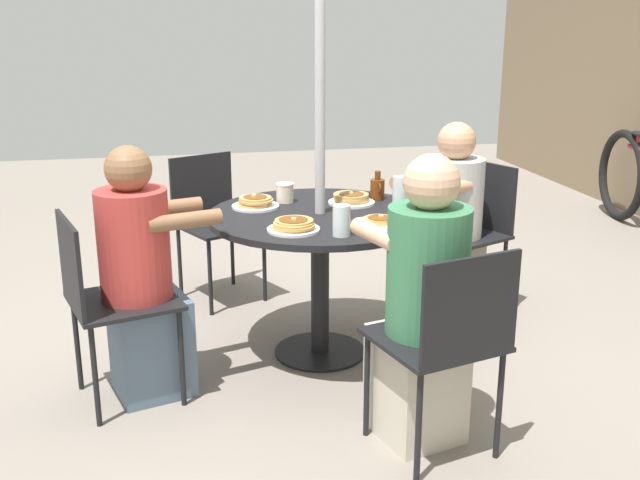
{
  "coord_description": "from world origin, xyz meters",
  "views": [
    {
      "loc": [
        3.45,
        -0.73,
        1.66
      ],
      "look_at": [
        0.0,
        0.0,
        0.61
      ],
      "focal_mm": 42.0,
      "sensor_mm": 36.0,
      "label": 1
    }
  ],
  "objects_px": {
    "patio_table": "(320,235)",
    "diner_north": "(449,230)",
    "pancake_plate_a": "(255,203)",
    "pancake_plate_d": "(293,226)",
    "pancake_plate_b": "(351,199)",
    "drinking_glass_a": "(400,190)",
    "diner_south": "(142,283)",
    "syrup_bottle": "(377,188)",
    "diner_west": "(422,312)",
    "pancake_plate_c": "(379,222)",
    "patio_chair_south": "(104,294)",
    "drinking_glass_b": "(342,220)",
    "patio_chair_west": "(447,336)",
    "patio_chair_north": "(470,225)",
    "patio_chair_east": "(213,215)",
    "coffee_cup": "(285,193)"
  },
  "relations": [
    {
      "from": "pancake_plate_a",
      "to": "pancake_plate_d",
      "type": "distance_m",
      "value": 0.47
    },
    {
      "from": "pancake_plate_b",
      "to": "syrup_bottle",
      "type": "distance_m",
      "value": 0.17
    },
    {
      "from": "patio_chair_north",
      "to": "syrup_bottle",
      "type": "xyz_separation_m",
      "value": [
        0.2,
        -0.62,
        0.29
      ]
    },
    {
      "from": "patio_chair_south",
      "to": "pancake_plate_b",
      "type": "bearing_deg",
      "value": 94.03
    },
    {
      "from": "patio_chair_east",
      "to": "patio_chair_west",
      "type": "distance_m",
      "value": 2.11
    },
    {
      "from": "patio_chair_east",
      "to": "drinking_glass_b",
      "type": "distance_m",
      "value": 1.47
    },
    {
      "from": "diner_west",
      "to": "drinking_glass_a",
      "type": "xyz_separation_m",
      "value": [
        -0.98,
        0.22,
        0.26
      ]
    },
    {
      "from": "pancake_plate_b",
      "to": "pancake_plate_c",
      "type": "distance_m",
      "value": 0.42
    },
    {
      "from": "diner_south",
      "to": "patio_chair_west",
      "type": "bearing_deg",
      "value": 39.14
    },
    {
      "from": "diner_north",
      "to": "drinking_glass_a",
      "type": "xyz_separation_m",
      "value": [
        0.24,
        -0.37,
        0.3
      ]
    },
    {
      "from": "syrup_bottle",
      "to": "diner_north",
      "type": "bearing_deg",
      "value": 106.4
    },
    {
      "from": "patio_chair_north",
      "to": "diner_west",
      "type": "xyz_separation_m",
      "value": [
        1.28,
        -0.74,
        0.04
      ]
    },
    {
      "from": "patio_table",
      "to": "pancake_plate_b",
      "type": "xyz_separation_m",
      "value": [
        -0.15,
        0.2,
        0.14
      ]
    },
    {
      "from": "pancake_plate_b",
      "to": "drinking_glass_a",
      "type": "bearing_deg",
      "value": 81.56
    },
    {
      "from": "patio_chair_east",
      "to": "drinking_glass_b",
      "type": "height_order",
      "value": "drinking_glass_b"
    },
    {
      "from": "diner_north",
      "to": "coffee_cup",
      "type": "distance_m",
      "value": 0.99
    },
    {
      "from": "diner_south",
      "to": "pancake_plate_a",
      "type": "distance_m",
      "value": 0.74
    },
    {
      "from": "diner_south",
      "to": "syrup_bottle",
      "type": "height_order",
      "value": "diner_south"
    },
    {
      "from": "drinking_glass_a",
      "to": "patio_chair_south",
      "type": "bearing_deg",
      "value": -74.08
    },
    {
      "from": "diner_south",
      "to": "patio_chair_west",
      "type": "distance_m",
      "value": 1.36
    },
    {
      "from": "patio_chair_north",
      "to": "patio_chair_west",
      "type": "relative_size",
      "value": 1.0
    },
    {
      "from": "pancake_plate_b",
      "to": "pancake_plate_c",
      "type": "bearing_deg",
      "value": 3.71
    },
    {
      "from": "patio_chair_south",
      "to": "drinking_glass_b",
      "type": "bearing_deg",
      "value": 67.65
    },
    {
      "from": "diner_west",
      "to": "drinking_glass_b",
      "type": "bearing_deg",
      "value": 100.78
    },
    {
      "from": "diner_north",
      "to": "drinking_glass_b",
      "type": "xyz_separation_m",
      "value": [
        0.76,
        -0.8,
        0.3
      ]
    },
    {
      "from": "patio_table",
      "to": "diner_west",
      "type": "relative_size",
      "value": 0.93
    },
    {
      "from": "patio_table",
      "to": "diner_north",
      "type": "xyz_separation_m",
      "value": [
        -0.36,
        0.81,
        -0.12
      ]
    },
    {
      "from": "syrup_bottle",
      "to": "drinking_glass_b",
      "type": "bearing_deg",
      "value": -28.76
    },
    {
      "from": "patio_table",
      "to": "pancake_plate_a",
      "type": "height_order",
      "value": "pancake_plate_a"
    },
    {
      "from": "patio_table",
      "to": "patio_chair_west",
      "type": "distance_m",
      "value": 1.06
    },
    {
      "from": "patio_chair_east",
      "to": "coffee_cup",
      "type": "height_order",
      "value": "patio_chair_east"
    },
    {
      "from": "patio_chair_west",
      "to": "syrup_bottle",
      "type": "distance_m",
      "value": 1.28
    },
    {
      "from": "pancake_plate_c",
      "to": "drinking_glass_a",
      "type": "distance_m",
      "value": 0.44
    },
    {
      "from": "diner_west",
      "to": "pancake_plate_d",
      "type": "height_order",
      "value": "diner_west"
    },
    {
      "from": "patio_chair_east",
      "to": "patio_chair_west",
      "type": "bearing_deg",
      "value": 84.6
    },
    {
      "from": "pancake_plate_c",
      "to": "syrup_bottle",
      "type": "relative_size",
      "value": 1.59
    },
    {
      "from": "pancake_plate_c",
      "to": "diner_south",
      "type": "bearing_deg",
      "value": -90.54
    },
    {
      "from": "pancake_plate_b",
      "to": "coffee_cup",
      "type": "bearing_deg",
      "value": -107.45
    },
    {
      "from": "diner_north",
      "to": "coffee_cup",
      "type": "xyz_separation_m",
      "value": [
        0.1,
        -0.95,
        0.28
      ]
    },
    {
      "from": "coffee_cup",
      "to": "drinking_glass_a",
      "type": "xyz_separation_m",
      "value": [
        0.14,
        0.57,
        0.02
      ]
    },
    {
      "from": "patio_chair_north",
      "to": "pancake_plate_b",
      "type": "xyz_separation_m",
      "value": [
        0.27,
        -0.77,
        0.26
      ]
    },
    {
      "from": "patio_chair_south",
      "to": "diner_south",
      "type": "xyz_separation_m",
      "value": [
        -0.05,
        0.16,
        0.02
      ]
    },
    {
      "from": "diner_south",
      "to": "diner_west",
      "type": "relative_size",
      "value": 0.97
    },
    {
      "from": "diner_north",
      "to": "diner_south",
      "type": "xyz_separation_m",
      "value": [
        0.61,
        -1.67,
        0.02
      ]
    },
    {
      "from": "diner_north",
      "to": "pancake_plate_c",
      "type": "distance_m",
      "value": 0.89
    },
    {
      "from": "pancake_plate_d",
      "to": "drinking_glass_b",
      "type": "height_order",
      "value": "drinking_glass_b"
    },
    {
      "from": "pancake_plate_c",
      "to": "syrup_bottle",
      "type": "bearing_deg",
      "value": 164.91
    },
    {
      "from": "patio_chair_north",
      "to": "syrup_bottle",
      "type": "relative_size",
      "value": 5.77
    },
    {
      "from": "pancake_plate_b",
      "to": "drinking_glass_a",
      "type": "relative_size",
      "value": 1.72
    },
    {
      "from": "patio_chair_east",
      "to": "pancake_plate_b",
      "type": "relative_size",
      "value": 3.63
    }
  ]
}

